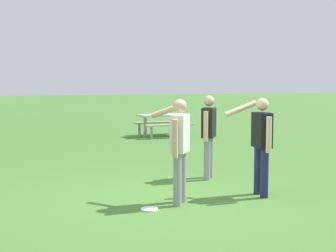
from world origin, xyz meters
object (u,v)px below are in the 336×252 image
(frisbee, at_px, (149,209))
(picnic_table_near, at_px, (163,120))
(person_thrower, at_px, (179,143))
(person_bystander, at_px, (261,139))
(person_catcher, at_px, (209,131))

(frisbee, distance_m, picnic_table_near, 9.49)
(frisbee, relative_size, picnic_table_near, 0.14)
(person_thrower, xyz_separation_m, frisbee, (-0.54, -0.19, -0.95))
(person_thrower, relative_size, frisbee, 6.34)
(person_thrower, height_order, picnic_table_near, person_thrower)
(person_thrower, xyz_separation_m, person_bystander, (1.46, 0.04, 0.00))
(person_catcher, height_order, picnic_table_near, person_catcher)
(person_catcher, relative_size, person_bystander, 1.00)
(person_catcher, height_order, person_bystander, same)
(person_bystander, relative_size, picnic_table_near, 0.91)
(person_thrower, distance_m, frisbee, 1.11)
(picnic_table_near, bearing_deg, person_thrower, -106.88)
(person_thrower, distance_m, person_bystander, 1.46)
(person_bystander, bearing_deg, frisbee, -173.45)
(person_thrower, bearing_deg, frisbee, -160.32)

